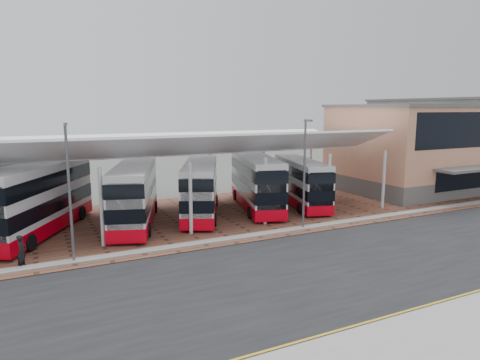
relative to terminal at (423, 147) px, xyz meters
The scene contains 18 objects.
ground 27.29m from the terminal, 148.81° to the right, with size 140.00×140.00×0.00m, color #4C504A.
road 27.81m from the terminal, 147.03° to the right, with size 120.00×14.00×0.02m, color black.
forecourt 21.52m from the terminal, behind, with size 72.00×16.00×0.06m, color brown.
sidewalk 32.79m from the terminal, 135.10° to the right, with size 120.00×4.00×0.14m, color gray.
north_kerb 24.69m from the terminal, 161.44° to the right, with size 120.00×0.80×0.14m, color gray.
yellow_line_near 31.44m from the terminal, 137.71° to the right, with size 120.00×0.12×0.01m, color gold.
yellow_line_far 31.24m from the terminal, 138.12° to the right, with size 120.00×0.12×0.01m, color gold.
canopy 29.02m from the terminal, behind, with size 37.00×11.63×7.07m.
terminal is the anchor object (origin of this frame).
lamp_west 37.78m from the terminal, 168.32° to the right, with size 0.16×0.90×8.07m.
lamp_east 22.35m from the terminal, 159.99° to the right, with size 0.16×0.90×8.07m.
bus_1 38.65m from the terminal, behind, with size 8.23×11.85×4.95m.
bus_2 32.05m from the terminal, behind, with size 6.03×11.39×4.60m.
bus_3 26.54m from the terminal, behind, with size 6.64×10.81×4.43m.
bus_4 21.20m from the terminal, behind, with size 5.57×11.51×4.63m.
bus_5 16.97m from the terminal, behind, with size 4.93×10.36×4.16m.
pedestrian 40.48m from the terminal, 169.68° to the right, with size 0.66×0.44×1.82m, color black.
suitcase 40.56m from the terminal, behind, with size 0.34×0.24×0.58m, color black.
Camera 1 is at (-15.79, -19.27, 8.83)m, focal length 32.00 mm.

